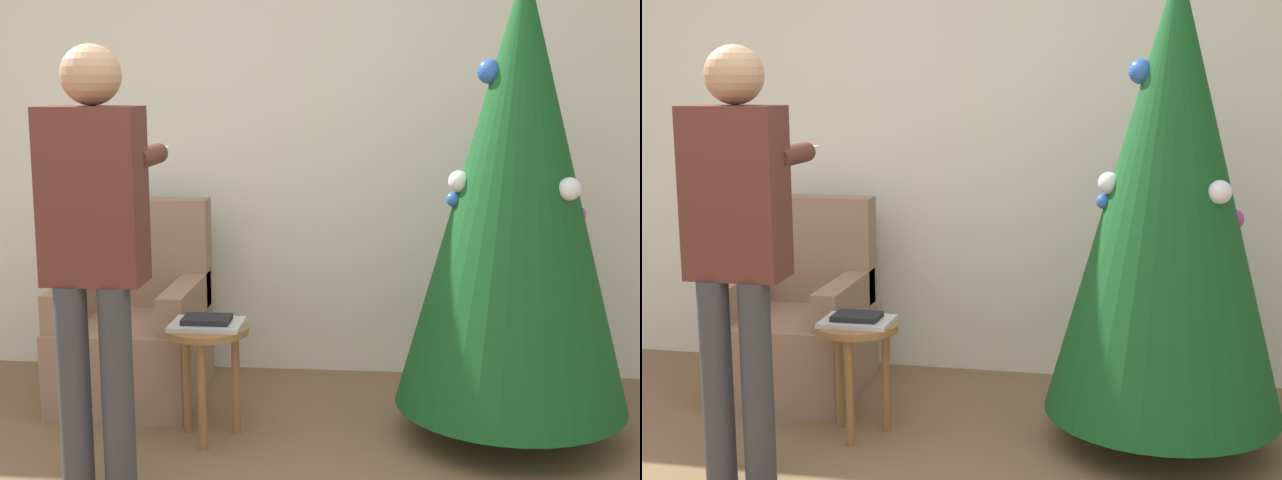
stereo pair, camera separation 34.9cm
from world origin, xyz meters
TOP-DOWN VIEW (x-y plane):
  - wall_back at (0.00, 2.23)m, footprint 8.00×0.06m
  - christmas_tree at (1.26, 1.37)m, footprint 1.00×1.00m
  - armchair at (-0.53, 1.74)m, footprint 0.66×0.71m
  - person_standing at (-0.35, 0.70)m, footprint 0.39×0.57m
  - side_stool at (-0.05, 1.23)m, footprint 0.36×0.36m
  - laptop at (-0.05, 1.23)m, footprint 0.31×0.22m
  - book at (-0.05, 1.23)m, footprint 0.20×0.14m

SIDE VIEW (x-z plane):
  - armchair at x=-0.53m, z-range -0.16..0.81m
  - side_stool at x=-0.05m, z-range 0.16..0.67m
  - laptop at x=-0.05m, z-range 0.51..0.53m
  - book at x=-0.05m, z-range 0.53..0.55m
  - person_standing at x=-0.35m, z-range 0.16..1.84m
  - christmas_tree at x=1.26m, z-range 0.08..2.11m
  - wall_back at x=0.00m, z-range 0.00..2.70m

